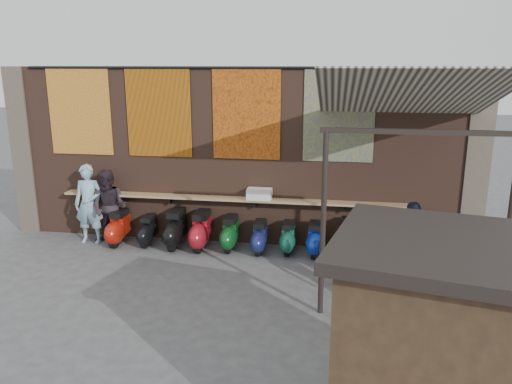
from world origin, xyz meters
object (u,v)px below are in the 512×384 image
scooter_stool_2 (176,229)px  diner_left (89,204)px  scooter_stool_6 (288,238)px  scooter_stool_4 (230,233)px  scooter_stool_3 (201,231)px  scooter_stool_8 (348,239)px  shopper_grey (460,271)px  scooter_stool_7 (314,239)px  diner_right (109,207)px  scooter_stool_9 (379,243)px  shelf_box (259,194)px  shopper_tan (372,261)px  scooter_stool_0 (119,228)px  scooter_stool_5 (260,237)px  market_stall (460,372)px  scooter_stool_1 (148,231)px  shopper_navy (412,247)px  scooter_stool_10 (407,243)px

scooter_stool_2 → diner_left: size_ratio=0.48×
scooter_stool_2 → scooter_stool_6: (2.55, 0.05, -0.08)m
scooter_stool_4 → scooter_stool_3: bearing=-174.8°
scooter_stool_8 → shopper_grey: shopper_grey is taller
scooter_stool_2 → scooter_stool_7: (3.13, 0.01, -0.07)m
scooter_stool_4 → scooter_stool_8: size_ratio=0.91×
scooter_stool_4 → diner_left: 3.35m
diner_right → scooter_stool_6: bearing=3.7°
scooter_stool_9 → diner_left: (-6.56, 0.03, 0.56)m
shelf_box → shopper_tan: 3.34m
scooter_stool_9 → shopper_tan: bearing=-98.5°
diner_right → scooter_stool_0: bearing=-4.8°
scooter_stool_2 → scooter_stool_5: size_ratio=1.21×
scooter_stool_5 → market_stall: (2.83, -5.80, 0.84)m
scooter_stool_3 → scooter_stool_1: bearing=177.4°
scooter_stool_3 → shopper_navy: 4.61m
scooter_stool_3 → market_stall: bearing=-54.4°
scooter_stool_7 → scooter_stool_8: size_ratio=0.87×
scooter_stool_0 → scooter_stool_8: scooter_stool_8 is taller
scooter_stool_6 → scooter_stool_7: 0.58m
shopper_navy → scooter_stool_5: bearing=-46.3°
scooter_stool_1 → scooter_stool_8: 4.52m
scooter_stool_1 → shopper_grey: size_ratio=0.39×
scooter_stool_6 → market_stall: bearing=-69.4°
scooter_stool_9 → diner_left: bearing=179.8°
scooter_stool_5 → shopper_navy: (3.01, -1.46, 0.50)m
scooter_stool_7 → shopper_navy: size_ratio=0.44×
shopper_grey → shopper_tan: size_ratio=1.22×
scooter_stool_3 → scooter_stool_6: 1.96m
scooter_stool_3 → scooter_stool_8: scooter_stool_3 is taller
scooter_stool_8 → shopper_navy: bearing=-53.6°
scooter_stool_1 → diner_right: 1.03m
scooter_stool_5 → shopper_tan: 3.06m
scooter_stool_6 → scooter_stool_3: bearing=-178.3°
scooter_stool_3 → shopper_tan: bearing=-29.3°
scooter_stool_2 → scooter_stool_5: scooter_stool_2 is taller
scooter_stool_10 → scooter_stool_8: bearing=178.8°
scooter_stool_8 → diner_left: bearing=180.0°
scooter_stool_10 → scooter_stool_1: bearing=179.3°
scooter_stool_3 → scooter_stool_9: (3.91, -0.01, -0.06)m
scooter_stool_8 → shopper_grey: 3.15m
scooter_stool_1 → scooter_stool_9: (5.19, -0.07, 0.03)m
scooter_stool_9 → market_stall: (0.26, -5.81, 0.83)m
shelf_box → shopper_navy: (3.07, -1.80, -0.40)m
shopper_navy → scooter_stool_1: bearing=-35.7°
scooter_stool_6 → diner_left: diner_left is taller
scooter_stool_3 → scooter_stool_5: (1.34, -0.02, -0.07)m
scooter_stool_8 → scooter_stool_3: bearing=-179.8°
shopper_grey → scooter_stool_8: bearing=-36.3°
scooter_stool_8 → market_stall: size_ratio=0.36×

